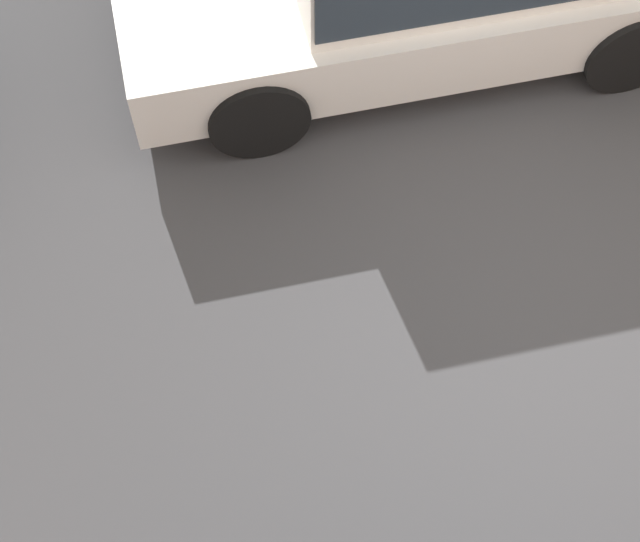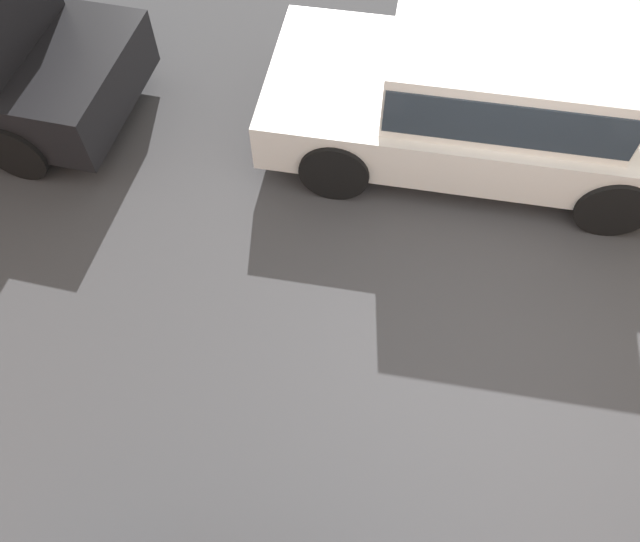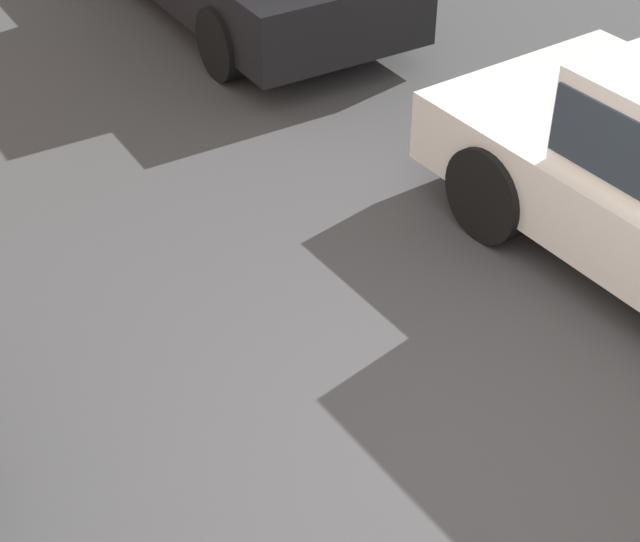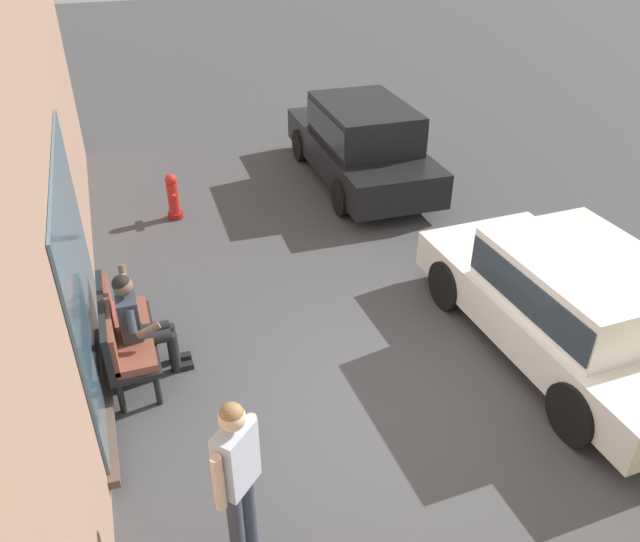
# 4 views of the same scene
# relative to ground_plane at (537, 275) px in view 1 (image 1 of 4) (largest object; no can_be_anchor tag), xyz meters

# --- Properties ---
(ground_plane) EXTENTS (60.00, 60.00, 0.00)m
(ground_plane) POSITION_rel_ground_plane_xyz_m (0.00, 0.00, 0.00)
(ground_plane) COLOR #424244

